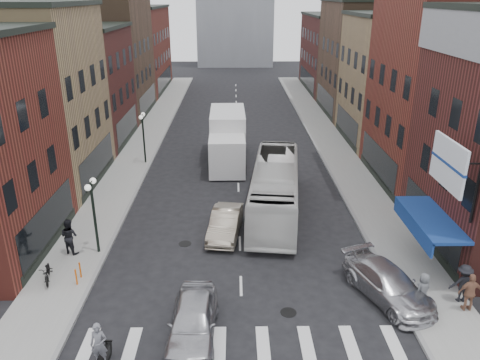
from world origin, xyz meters
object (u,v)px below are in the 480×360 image
ped_right_a (463,283)px  streetlamp_far (143,129)px  ped_right_c (423,289)px  sedan_left_near (193,320)px  streetlamp_near (93,203)px  parked_bicycle (48,272)px  billboard_sign (450,165)px  ped_right_b (470,292)px  ped_left_solo (69,236)px  bike_rack (78,273)px  transit_bus (275,188)px  motorcycle_rider (100,351)px  box_truck (228,139)px  sedan_left_far (225,223)px  curb_car (388,284)px

ped_right_a → streetlamp_far: bearing=-46.6°
ped_right_c → sedan_left_near: bearing=-15.2°
streetlamp_near → parked_bicycle: streetlamp_near is taller
ped_right_a → ped_right_c: size_ratio=1.17×
billboard_sign → streetlamp_far: size_ratio=0.90×
ped_right_b → ped_right_c: bearing=-13.5°
streetlamp_far → ped_left_solo: size_ratio=2.17×
ped_left_solo → ped_right_c: (16.59, -4.59, -0.19)m
bike_rack → transit_bus: size_ratio=0.07×
billboard_sign → bike_rack: 17.14m
motorcycle_rider → ped_right_b: 14.99m
box_truck → motorcycle_rider: (-4.21, -22.85, -0.92)m
ped_right_b → ped_right_c: 1.85m
billboard_sign → box_truck: (-9.40, 17.97, -4.19)m
box_truck → sedan_left_far: 12.53m
transit_bus → ped_right_c: 11.20m
motorcycle_rider → ped_left_solo: size_ratio=1.15×
motorcycle_rider → sedan_left_near: (3.09, 1.94, -0.24)m
transit_bus → curb_car: 10.01m
box_truck → sedan_left_near: bearing=-93.8°
transit_bus → sedan_left_far: size_ratio=2.58×
curb_car → ped_right_b: 3.30m
box_truck → transit_bus: (3.03, -9.47, -0.35)m
curb_car → ped_right_b: ped_right_b is taller
ped_left_solo → ped_right_b: size_ratio=1.08×
box_truck → transit_bus: box_truck is taller
ped_left_solo → ped_right_b: (18.39, -5.01, -0.07)m
bike_rack → transit_bus: (9.81, 7.70, 1.04)m
parked_bicycle → ped_right_a: size_ratio=0.96×
ped_right_a → ped_right_b: (0.00, -0.65, -0.02)m
box_truck → ped_right_a: size_ratio=5.09×
bike_rack → streetlamp_near: bearing=85.8°
bike_rack → motorcycle_rider: 6.25m
billboard_sign → box_truck: size_ratio=0.41×
billboard_sign → ped_right_a: 5.28m
bike_rack → sedan_left_far: bearing=34.7°
curb_car → billboard_sign: bearing=-8.2°
ped_right_b → sedan_left_near: bearing=6.3°
sedan_left_far → ped_right_c: (8.60, -6.67, 0.18)m
streetlamp_near → streetlamp_far: 14.00m
bike_rack → sedan_left_near: size_ratio=0.18×
curb_car → ped_right_c: (1.30, -0.67, 0.19)m
sedan_left_far → curb_car: 9.45m
streetlamp_far → parked_bicycle: 16.89m
streetlamp_near → transit_bus: (9.61, 5.00, -1.32)m
billboard_sign → parked_bicycle: 18.49m
box_truck → motorcycle_rider: bearing=-101.2°
box_truck → billboard_sign: bearing=-63.1°
curb_car → parked_bicycle: curb_car is taller
parked_bicycle → streetlamp_far: bearing=67.3°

